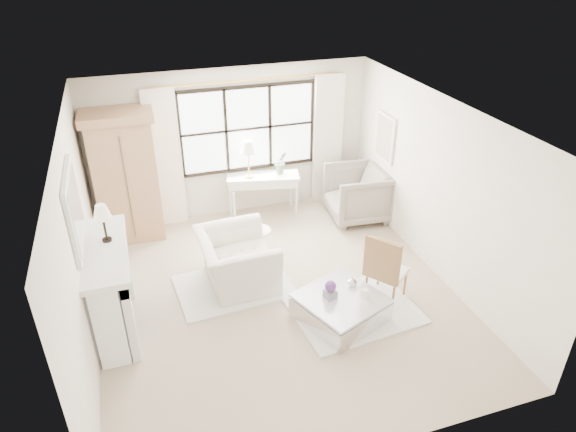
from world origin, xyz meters
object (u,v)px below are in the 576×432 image
armoire (126,176)px  console_table (263,195)px  coffee_table (340,308)px  club_armchair (237,260)px

armoire → console_table: bearing=2.3°
console_table → coffee_table: 3.21m
club_armchair → armoire: bearing=35.4°
club_armchair → coffee_table: bearing=-139.6°
armoire → console_table: 2.46m
armoire → club_armchair: armoire is taller
console_table → coffee_table: console_table is taller
coffee_table → armoire: bearing=107.0°
armoire → coffee_table: 4.15m
armoire → club_armchair: 2.45m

